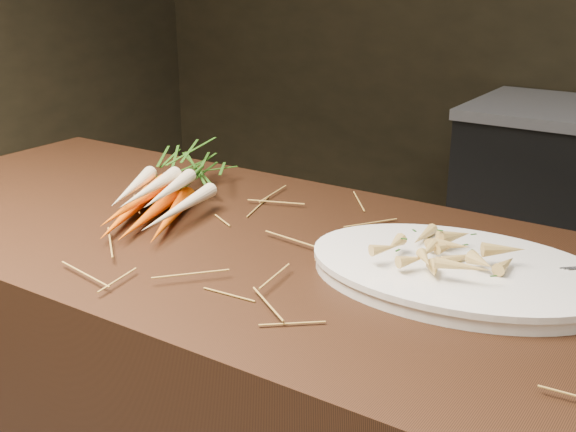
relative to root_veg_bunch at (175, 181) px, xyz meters
name	(u,v)px	position (x,y,z in m)	size (l,w,h in m)	color
straw_bedding	(444,281)	(0.60, -0.08, -0.03)	(1.40, 0.60, 0.02)	#A87337
root_veg_bunch	(175,181)	(0.00, 0.00, 0.00)	(0.31, 0.49, 0.09)	#EA4600
serving_platter	(457,274)	(0.61, -0.05, -0.03)	(0.45, 0.30, 0.02)	white
roasted_veg_heap	(459,251)	(0.61, -0.05, 0.01)	(0.22, 0.16, 0.05)	tan
serving_fork	(569,293)	(0.77, -0.06, -0.02)	(0.02, 0.17, 0.00)	silver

